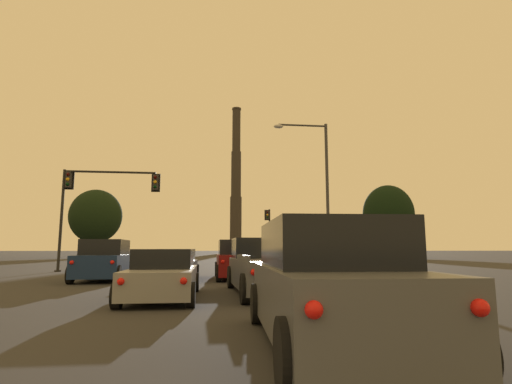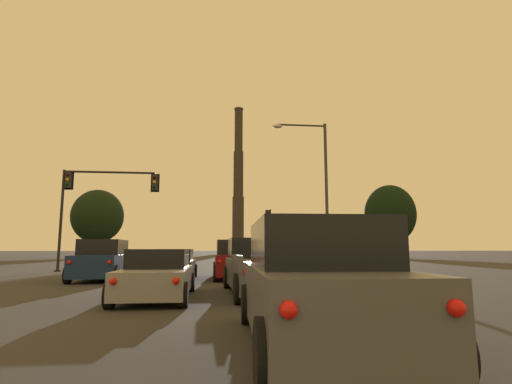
% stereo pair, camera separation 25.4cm
% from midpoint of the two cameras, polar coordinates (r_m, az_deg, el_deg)
% --- Properties ---
extents(suv_right_lane_third, '(2.27, 4.97, 1.86)m').
position_cam_midpoint_polar(suv_right_lane_third, '(6.28, 9.19, -12.92)').
color(suv_right_lane_third, '#4C4F54').
rests_on(suv_right_lane_third, ground_plane).
extents(suv_left_lane_front, '(2.31, 4.98, 1.86)m').
position_cam_midpoint_polar(suv_left_lane_front, '(20.14, -21.14, -9.11)').
color(suv_left_lane_front, navy).
rests_on(suv_left_lane_front, ground_plane).
extents(sedan_center_lane_front, '(2.04, 4.72, 1.43)m').
position_cam_midpoint_polar(sedan_center_lane_front, '(19.45, -11.68, -10.22)').
color(sedan_center_lane_front, black).
rests_on(sedan_center_lane_front, ground_plane).
extents(pickup_truck_right_lane_second, '(2.34, 5.56, 1.82)m').
position_cam_midpoint_polar(pickup_truck_right_lane_second, '(13.36, 0.79, -10.83)').
color(pickup_truck_right_lane_second, '#4C4F54').
rests_on(pickup_truck_right_lane_second, ground_plane).
extents(sedan_center_lane_second, '(1.99, 4.71, 1.43)m').
position_cam_midpoint_polar(sedan_center_lane_second, '(12.26, -13.67, -11.48)').
color(sedan_center_lane_second, gray).
rests_on(sedan_center_lane_second, ground_plane).
extents(suv_right_lane_front, '(2.11, 4.91, 1.86)m').
position_cam_midpoint_polar(suv_right_lane_front, '(19.85, -3.09, -9.66)').
color(suv_right_lane_front, maroon).
rests_on(suv_right_lane_front, ground_plane).
extents(traffic_light_overhead_left, '(6.35, 0.50, 6.59)m').
position_cam_midpoint_polar(traffic_light_overhead_left, '(28.29, -22.22, -0.14)').
color(traffic_light_overhead_left, black).
rests_on(traffic_light_overhead_left, ground_plane).
extents(traffic_light_far_right, '(0.78, 0.50, 6.13)m').
position_cam_midpoint_polar(traffic_light_far_right, '(47.69, 1.64, -5.02)').
color(traffic_light_far_right, black).
rests_on(traffic_light_far_right, ground_plane).
extents(street_lamp, '(3.62, 0.36, 9.69)m').
position_cam_midpoint_polar(street_lamp, '(26.36, 8.75, 1.73)').
color(street_lamp, '#38383A').
rests_on(street_lamp, ground_plane).
extents(smokestack, '(7.60, 7.60, 60.94)m').
position_cam_midpoint_polar(smokestack, '(165.31, -2.93, -0.33)').
color(smokestack, '#2B2722').
rests_on(smokestack, ground_plane).
extents(treeline_far_left, '(8.30, 7.47, 11.83)m').
position_cam_midpoint_polar(treeline_far_left, '(68.82, 18.30, -3.03)').
color(treeline_far_left, black).
rests_on(treeline_far_left, ground_plane).
extents(treeline_center_left, '(8.51, 7.65, 11.27)m').
position_cam_midpoint_polar(treeline_center_left, '(71.63, -22.02, -3.22)').
color(treeline_center_left, black).
rests_on(treeline_center_left, ground_plane).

